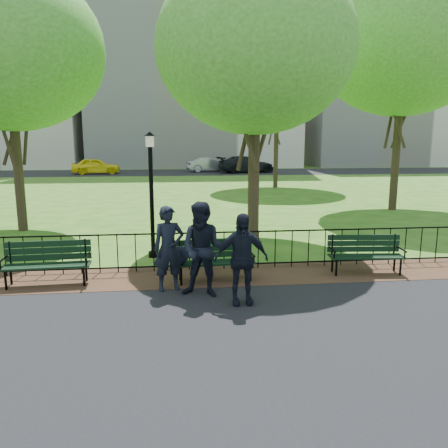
{
  "coord_description": "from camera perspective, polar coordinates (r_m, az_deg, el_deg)",
  "views": [
    {
      "loc": [
        -0.49,
        -7.67,
        2.91
      ],
      "look_at": [
        0.54,
        1.5,
        1.17
      ],
      "focal_mm": 35.0,
      "sensor_mm": 36.0,
      "label": 1
    }
  ],
  "objects": [
    {
      "name": "park_bench_main",
      "position": [
        9.12,
        -2.96,
        -4.13
      ],
      "size": [
        1.77,
        0.61,
        0.95
      ],
      "rotation": [
        0.0,
        0.0,
        0.06
      ],
      "color": "black",
      "rests_on": "ground"
    },
    {
      "name": "tree_near_e",
      "position": [
        13.35,
        4.1,
        21.87
      ],
      "size": [
        5.69,
        5.69,
        7.93
      ],
      "color": "#2D2116",
      "rests_on": "ground"
    },
    {
      "name": "park_bench_right_a",
      "position": [
        10.25,
        17.97,
        -3.26
      ],
      "size": [
        1.67,
        0.64,
        0.93
      ],
      "rotation": [
        0.0,
        0.0,
        -0.08
      ],
      "color": "black",
      "rests_on": "ground"
    },
    {
      "name": "person_right",
      "position": [
        7.84,
        2.28,
        -4.58
      ],
      "size": [
        0.99,
        0.43,
        1.67
      ],
      "primitive_type": "imported",
      "rotation": [
        0.0,
        0.0,
        0.03
      ],
      "color": "black",
      "rests_on": "asphalt_path"
    },
    {
      "name": "taxi",
      "position": [
        41.8,
        -16.39,
        7.28
      ],
      "size": [
        4.49,
        2.28,
        1.47
      ],
      "primitive_type": "imported",
      "rotation": [
        0.0,
        0.0,
        1.7
      ],
      "color": "yellow",
      "rests_on": "far_street"
    },
    {
      "name": "park_bench_left_a",
      "position": [
        9.67,
        -22.1,
        -4.18
      ],
      "size": [
        1.75,
        0.62,
        0.98
      ],
      "rotation": [
        0.0,
        0.0,
        0.05
      ],
      "color": "black",
      "rests_on": "ground"
    },
    {
      "name": "tree_near_w",
      "position": [
        16.02,
        -26.42,
        19.79
      ],
      "size": [
        5.93,
        5.93,
        8.26
      ],
      "color": "#2D2116",
      "rests_on": "ground"
    },
    {
      "name": "person_mid",
      "position": [
        8.21,
        -2.72,
        -3.36
      ],
      "size": [
        0.98,
        0.71,
        1.81
      ],
      "primitive_type": "imported",
      "rotation": [
        0.0,
        0.0,
        -0.32
      ],
      "color": "black",
      "rests_on": "asphalt_path"
    },
    {
      "name": "sedan_dark",
      "position": [
        42.03,
        2.94,
        7.78
      ],
      "size": [
        5.72,
        3.13,
        1.57
      ],
      "primitive_type": "imported",
      "rotation": [
        0.0,
        0.0,
        1.75
      ],
      "color": "black",
      "rests_on": "far_street"
    },
    {
      "name": "far_street",
      "position": [
        42.77,
        -5.81,
        6.73
      ],
      "size": [
        70.0,
        9.0,
        0.01
      ],
      "primitive_type": "cube",
      "color": "black",
      "rests_on": "ground"
    },
    {
      "name": "tree_mid_e",
      "position": [
        20.61,
        22.49,
        21.42
      ],
      "size": [
        7.25,
        7.25,
        10.11
      ],
      "color": "#2D2116",
      "rests_on": "ground"
    },
    {
      "name": "tree_far_e",
      "position": [
        28.67,
        7.04,
        19.31
      ],
      "size": [
        7.49,
        7.49,
        10.44
      ],
      "color": "#2D2116",
      "rests_on": "ground"
    },
    {
      "name": "ground",
      "position": [
        8.22,
        -2.63,
        -10.04
      ],
      "size": [
        120.0,
        120.0,
        0.0
      ],
      "primitive_type": "plane",
      "color": "#2E5F19"
    },
    {
      "name": "iron_fence",
      "position": [
        9.98,
        -3.43,
        -3.3
      ],
      "size": [
        24.06,
        0.06,
        1.0
      ],
      "color": "black",
      "rests_on": "ground"
    },
    {
      "name": "sedan_silver",
      "position": [
        43.34,
        -2.04,
        7.76
      ],
      "size": [
        4.44,
        2.33,
        1.39
      ],
      "primitive_type": "imported",
      "rotation": [
        0.0,
        0.0,
        1.78
      ],
      "color": "#9FA1A6",
      "rests_on": "far_street"
    },
    {
      "name": "person_left",
      "position": [
        8.62,
        -7.22,
        -3.2
      ],
      "size": [
        0.69,
        0.53,
        1.68
      ],
      "primitive_type": "imported",
      "rotation": [
        0.0,
        0.0,
        0.22
      ],
      "color": "black",
      "rests_on": "asphalt_path"
    },
    {
      "name": "asphalt_path",
      "position": [
        5.19,
        0.12,
        -23.31
      ],
      "size": [
        60.0,
        9.2,
        0.01
      ],
      "primitive_type": "cube",
      "color": "black",
      "rests_on": "ground"
    },
    {
      "name": "apartment_east",
      "position": [
        62.32,
        19.85,
        18.46
      ],
      "size": [
        20.0,
        15.0,
        24.0
      ],
      "primitive_type": "cube",
      "color": "silver",
      "rests_on": "ground"
    },
    {
      "name": "dirt_strip",
      "position": [
        9.63,
        -3.24,
        -6.82
      ],
      "size": [
        60.0,
        1.6,
        0.01
      ],
      "primitive_type": "cube",
      "color": "#322214",
      "rests_on": "ground"
    },
    {
      "name": "lamppost",
      "position": [
        11.07,
        -9.47,
        4.36
      ],
      "size": [
        0.28,
        0.28,
        3.15
      ],
      "color": "black",
      "rests_on": "ground"
    },
    {
      "name": "apartment_mid",
      "position": [
        57.03,
        -4.12,
        22.89
      ],
      "size": [
        24.0,
        15.0,
        30.0
      ],
      "primitive_type": "cube",
      "color": "silver",
      "rests_on": "ground"
    }
  ]
}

